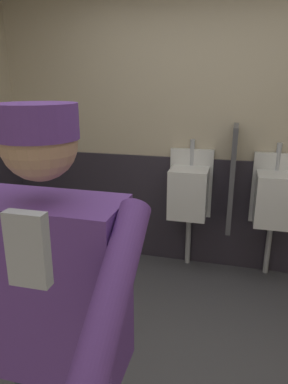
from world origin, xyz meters
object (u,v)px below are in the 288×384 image
urinal_left (189,192)px  cell_phone (28,249)px  person (53,313)px  urinal_middle (275,198)px

urinal_left → cell_phone: (0.11, -2.67, 0.74)m
cell_phone → urinal_left: bearing=91.8°
urinal_left → person: person is taller
urinal_left → person: size_ratio=0.74×
urinal_left → urinal_middle: same height
urinal_middle → cell_phone: bearing=-103.5°
cell_phone → person: bearing=118.8°
urinal_left → urinal_middle: (0.75, 0.00, 0.00)m
urinal_middle → person: size_ratio=0.74×
urinal_middle → person: 2.37m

